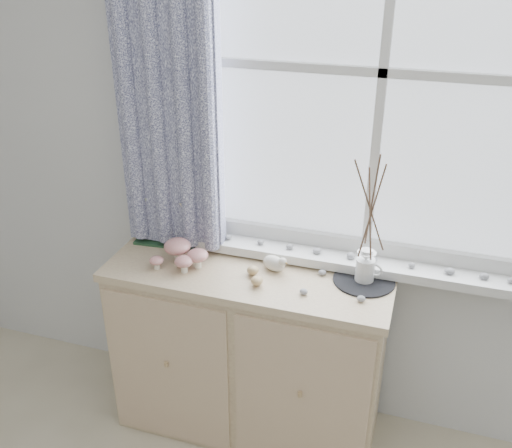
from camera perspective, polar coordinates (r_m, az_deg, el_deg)
name	(u,v)px	position (r m, az deg, el deg)	size (l,w,h in m)	color
sideboard	(248,352)	(2.62, -0.76, -12.67)	(1.20, 0.45, 0.85)	beige
botanical_book	(164,222)	(2.53, -9.23, 0.18)	(0.35, 0.13, 0.24)	#204329
toadstool_cluster	(182,253)	(2.40, -7.43, -2.87)	(0.24, 0.17, 0.11)	white
wooden_eggs	(255,275)	(2.30, -0.12, -5.15)	(0.09, 0.11, 0.06)	tan
songbird_figurine	(274,262)	(2.36, 1.81, -3.87)	(0.14, 0.06, 0.07)	beige
crocheted_doily	(364,280)	(2.35, 10.74, -5.55)	(0.25, 0.25, 0.01)	black
twig_pitcher	(371,206)	(2.19, 11.47, 1.75)	(0.25, 0.25, 0.58)	silver
sideboard_pebbles	(329,287)	(2.27, 7.28, -6.31)	(0.25, 0.19, 0.02)	gray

